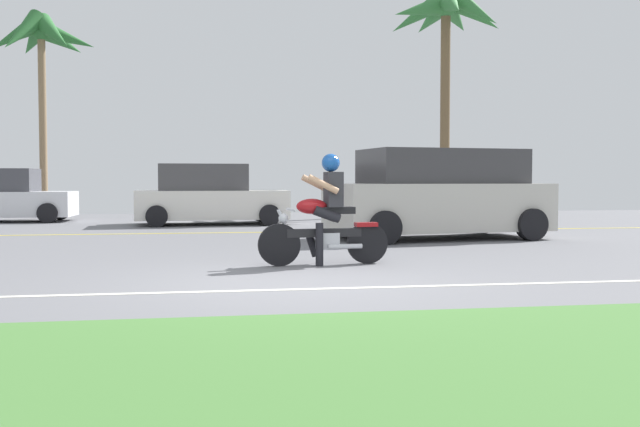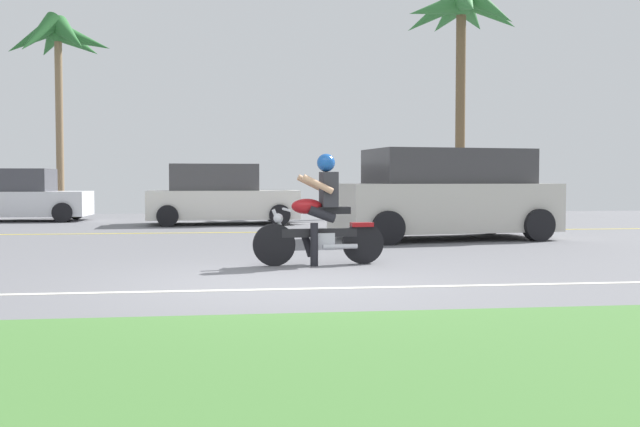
# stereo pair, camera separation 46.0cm
# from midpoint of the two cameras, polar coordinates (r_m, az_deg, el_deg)

# --- Properties ---
(ground) EXTENTS (56.00, 30.00, 0.04)m
(ground) POSITION_cam_midpoint_polar(r_m,az_deg,el_deg) (11.51, -2.54, -3.49)
(ground) COLOR slate
(grass_median) EXTENTS (56.00, 3.80, 0.06)m
(grass_median) POSITION_cam_midpoint_polar(r_m,az_deg,el_deg) (4.57, 5.20, -12.40)
(grass_median) COLOR #477A38
(grass_median) RESTS_ON ground
(lane_line_near) EXTENTS (50.40, 0.12, 0.01)m
(lane_line_near) POSITION_cam_midpoint_polar(r_m,az_deg,el_deg) (8.11, -0.47, -5.92)
(lane_line_near) COLOR silver
(lane_line_near) RESTS_ON ground
(lane_line_far) EXTENTS (50.40, 0.12, 0.01)m
(lane_line_far) POSITION_cam_midpoint_polar(r_m,az_deg,el_deg) (16.78, -4.07, -1.47)
(lane_line_far) COLOR yellow
(lane_line_far) RESTS_ON ground
(motorcyclist) EXTENTS (1.89, 0.62, 1.58)m
(motorcyclist) POSITION_cam_midpoint_polar(r_m,az_deg,el_deg) (10.34, 1.30, -0.36)
(motorcyclist) COLOR black
(motorcyclist) RESTS_ON ground
(suv_nearby) EXTENTS (4.72, 2.68, 1.83)m
(suv_nearby) POSITION_cam_midpoint_polar(r_m,az_deg,el_deg) (15.08, 10.64, 1.41)
(suv_nearby) COLOR beige
(suv_nearby) RESTS_ON ground
(parked_car_0) EXTENTS (3.93, 1.95, 1.53)m
(parked_car_0) POSITION_cam_midpoint_polar(r_m,az_deg,el_deg) (22.90, -22.06, 1.23)
(parked_car_0) COLOR silver
(parked_car_0) RESTS_ON ground
(parked_car_1) EXTENTS (4.09, 2.14, 1.63)m
(parked_car_1) POSITION_cam_midpoint_polar(r_m,az_deg,el_deg) (19.93, -7.16, 1.34)
(parked_car_1) COLOR white
(parked_car_1) RESTS_ON ground
(palm_tree_0) EXTENTS (4.26, 4.31, 7.90)m
(palm_tree_0) POSITION_cam_midpoint_polar(r_m,az_deg,el_deg) (26.21, 11.53, 14.75)
(palm_tree_0) COLOR brown
(palm_tree_0) RESTS_ON ground
(palm_tree_1) EXTENTS (3.29, 3.05, 6.33)m
(palm_tree_1) POSITION_cam_midpoint_polar(r_m,az_deg,el_deg) (24.42, -19.24, 12.34)
(palm_tree_1) COLOR #846B4C
(palm_tree_1) RESTS_ON ground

